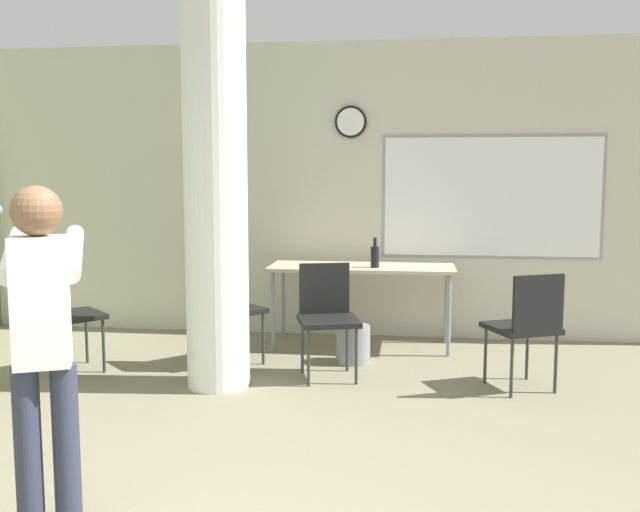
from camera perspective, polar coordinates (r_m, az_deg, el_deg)
The scene contains 10 objects.
wall_back at distance 6.90m, azimuth 1.10°, elevation 5.23°, with size 8.00×0.15×2.80m.
support_pillar at distance 5.21m, azimuth -8.34°, elevation 4.68°, with size 0.46×0.46×2.80m.
folding_table at distance 6.42m, azimuth 3.37°, elevation -1.29°, with size 1.65×0.61×0.74m.
bottle_on_table at distance 6.29m, azimuth 4.42°, elevation -0.01°, with size 0.08×0.08×0.27m.
waste_bin at distance 5.98m, azimuth 2.66°, elevation -7.05°, with size 0.28×0.28×0.31m.
chair_table_left at distance 5.88m, azimuth -7.63°, elevation -3.81°, with size 0.62×0.62×0.87m.
chair_table_front at distance 5.51m, azimuth 0.57°, elevation -4.46°, with size 0.54×0.54×0.87m.
chair_near_pillar at distance 5.95m, azimuth -19.94°, elevation -4.04°, with size 0.62×0.62×0.87m.
chair_mid_room at distance 5.35m, azimuth 16.21°, elevation -5.08°, with size 0.58×0.58×0.87m.
person_playing_front at distance 3.23m, azimuth -21.30°, elevation -5.90°, with size 0.49×0.61×1.53m.
Camera 1 is at (0.79, -1.80, 1.58)m, focal length 40.00 mm.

